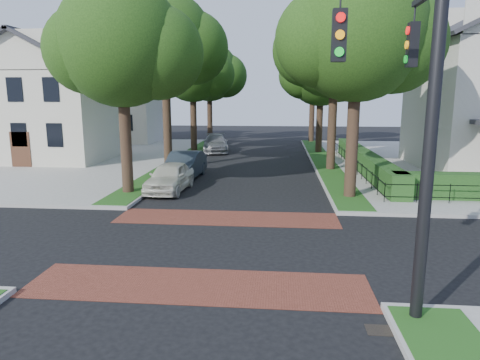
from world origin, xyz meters
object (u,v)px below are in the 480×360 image
at_px(parked_car_middle, 184,165).
at_px(traffic_signal, 419,105).
at_px(parked_car_front, 170,177).
at_px(parked_car_rear, 216,143).

bearing_deg(parked_car_middle, traffic_signal, -59.23).
bearing_deg(parked_car_middle, parked_car_front, -87.31).
xyz_separation_m(parked_car_front, parked_car_middle, (-0.00, 3.51, 0.05)).
distance_m(parked_car_middle, parked_car_rear, 12.85).
height_order(traffic_signal, parked_car_front, traffic_signal).
bearing_deg(parked_car_middle, parked_car_rear, 92.69).
distance_m(traffic_signal, parked_car_front, 15.53).
bearing_deg(parked_car_front, parked_car_rear, 92.61).
distance_m(parked_car_front, parked_car_rear, 16.35).
xyz_separation_m(traffic_signal, parked_car_rear, (-8.49, 28.75, -3.94)).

